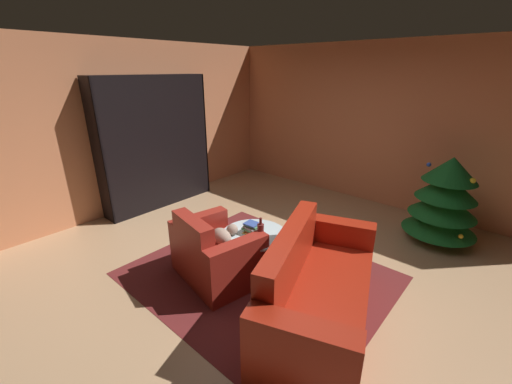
# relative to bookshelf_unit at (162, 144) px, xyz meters

# --- Properties ---
(ground_plane) EXTENTS (6.88, 6.88, 0.00)m
(ground_plane) POSITION_rel_bookshelf_unit_xyz_m (2.64, -0.33, -1.05)
(ground_plane) COLOR tan
(wall_back) EXTENTS (5.85, 0.06, 2.65)m
(wall_back) POSITION_rel_bookshelf_unit_xyz_m (2.64, 2.45, 0.28)
(wall_back) COLOR #D37E52
(wall_back) RESTS_ON ground
(wall_left) EXTENTS (0.06, 5.61, 2.65)m
(wall_left) POSITION_rel_bookshelf_unit_xyz_m (-0.25, -0.33, 0.28)
(wall_left) COLOR #D37E52
(wall_left) RESTS_ON ground
(area_rug) EXTENTS (2.70, 2.28, 0.01)m
(area_rug) POSITION_rel_bookshelf_unit_xyz_m (2.65, -0.60, -1.04)
(area_rug) COLOR maroon
(area_rug) RESTS_ON ground
(bookshelf_unit) EXTENTS (0.36, 1.90, 2.13)m
(bookshelf_unit) POSITION_rel_bookshelf_unit_xyz_m (0.00, 0.00, 0.00)
(bookshelf_unit) COLOR black
(bookshelf_unit) RESTS_ON ground
(armchair_red) EXTENTS (1.07, 0.88, 0.80)m
(armchair_red) POSITION_rel_bookshelf_unit_xyz_m (2.30, -0.93, -0.76)
(armchair_red) COLOR maroon
(armchair_red) RESTS_ON ground
(couch_red) EXTENTS (1.37, 1.99, 0.88)m
(couch_red) POSITION_rel_bookshelf_unit_xyz_m (3.48, -0.75, -0.74)
(couch_red) COLOR maroon
(couch_red) RESTS_ON ground
(coffee_table) EXTENTS (0.74, 0.74, 0.47)m
(coffee_table) POSITION_rel_bookshelf_unit_xyz_m (2.52, -0.53, -0.62)
(coffee_table) COLOR black
(coffee_table) RESTS_ON ground
(book_stack_on_table) EXTENTS (0.19, 0.16, 0.13)m
(book_stack_on_table) POSITION_rel_bookshelf_unit_xyz_m (2.50, -0.54, -0.51)
(book_stack_on_table) COLOR gold
(book_stack_on_table) RESTS_ON coffee_table
(bottle_on_table) EXTENTS (0.07, 0.07, 0.29)m
(bottle_on_table) POSITION_rel_bookshelf_unit_xyz_m (2.70, -0.63, -0.46)
(bottle_on_table) COLOR maroon
(bottle_on_table) RESTS_ON coffee_table
(decorated_tree) EXTENTS (0.92, 0.92, 1.18)m
(decorated_tree) POSITION_rel_bookshelf_unit_xyz_m (3.96, 1.66, -0.45)
(decorated_tree) COLOR brown
(decorated_tree) RESTS_ON ground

